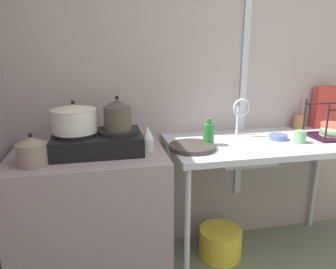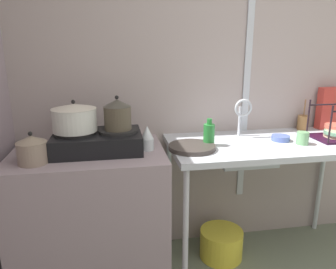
% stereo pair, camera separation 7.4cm
% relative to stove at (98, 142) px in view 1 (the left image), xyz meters
% --- Properties ---
extents(wall_back, '(4.50, 0.10, 2.49)m').
position_rel_stove_xyz_m(wall_back, '(1.27, 0.38, 0.26)').
color(wall_back, '#A0928F').
rests_on(wall_back, ground).
extents(wall_metal_strip, '(0.05, 0.01, 1.99)m').
position_rel_stove_xyz_m(wall_metal_strip, '(1.10, 0.32, 0.39)').
color(wall_metal_strip, '#B6BCC6').
extents(counter_concrete, '(0.94, 0.65, 0.92)m').
position_rel_stove_xyz_m(counter_concrete, '(-0.06, 0.00, -0.52)').
color(counter_concrete, gray).
rests_on(counter_concrete, ground).
extents(counter_sink, '(1.39, 0.65, 0.92)m').
position_rel_stove_xyz_m(counter_sink, '(1.16, 0.00, -0.13)').
color(counter_sink, '#B6BCC6').
rests_on(counter_sink, ground).
extents(stove, '(0.54, 0.37, 0.13)m').
position_rel_stove_xyz_m(stove, '(0.00, 0.00, 0.00)').
color(stove, black).
rests_on(stove, counter_concrete).
extents(pot_on_left_burner, '(0.27, 0.27, 0.19)m').
position_rel_stove_xyz_m(pot_on_left_burner, '(-0.13, 0.00, 0.15)').
color(pot_on_left_burner, silver).
rests_on(pot_on_left_burner, stove).
extents(pot_on_right_burner, '(0.17, 0.17, 0.21)m').
position_rel_stove_xyz_m(pot_on_right_burner, '(0.13, 0.00, 0.16)').
color(pot_on_right_burner, '#4D4435').
rests_on(pot_on_right_burner, stove).
extents(pot_beside_stove, '(0.17, 0.17, 0.18)m').
position_rel_stove_xyz_m(pot_beside_stove, '(-0.35, -0.16, 0.02)').
color(pot_beside_stove, gray).
rests_on(pot_beside_stove, counter_concrete).
extents(percolator, '(0.08, 0.08, 0.16)m').
position_rel_stove_xyz_m(percolator, '(0.31, -0.03, 0.01)').
color(percolator, silver).
rests_on(percolator, counter_concrete).
extents(sink_basin, '(0.38, 0.30, 0.13)m').
position_rel_stove_xyz_m(sink_basin, '(0.97, -0.00, -0.13)').
color(sink_basin, '#B6BCC6').
rests_on(sink_basin, counter_sink).
extents(faucet, '(0.13, 0.07, 0.28)m').
position_rel_stove_xyz_m(faucet, '(1.00, 0.14, 0.13)').
color(faucet, '#B6BCC6').
rests_on(faucet, counter_sink).
extents(frying_pan, '(0.30, 0.30, 0.03)m').
position_rel_stove_xyz_m(frying_pan, '(0.59, -0.07, -0.05)').
color(frying_pan, '#352F2B').
rests_on(frying_pan, counter_sink).
extents(dish_rack, '(0.34, 0.26, 0.26)m').
position_rel_stove_xyz_m(dish_rack, '(1.66, -0.02, -0.01)').
color(dish_rack, black).
rests_on(dish_rack, counter_sink).
extents(cup_by_rack, '(0.08, 0.08, 0.09)m').
position_rel_stove_xyz_m(cup_by_rack, '(1.34, -0.10, -0.02)').
color(cup_by_rack, '#689E68').
rests_on(cup_by_rack, counter_sink).
extents(small_bowl_on_drainboard, '(0.12, 0.12, 0.04)m').
position_rel_stove_xyz_m(small_bowl_on_drainboard, '(1.24, 0.01, -0.05)').
color(small_bowl_on_drainboard, '#4E62AA').
rests_on(small_bowl_on_drainboard, counter_sink).
extents(bottle_by_sink, '(0.07, 0.07, 0.18)m').
position_rel_stove_xyz_m(bottle_by_sink, '(0.71, -0.02, 0.01)').
color(bottle_by_sink, '#247430').
rests_on(bottle_by_sink, counter_sink).
extents(cereal_box, '(0.20, 0.09, 0.33)m').
position_rel_stove_xyz_m(cereal_box, '(1.79, 0.27, 0.10)').
color(cereal_box, '#C43B33').
rests_on(cereal_box, counter_sink).
extents(utensil_jar, '(0.08, 0.08, 0.24)m').
position_rel_stove_xyz_m(utensil_jar, '(1.57, 0.27, -0.01)').
color(utensil_jar, '#9A6C3D').
rests_on(utensil_jar, counter_sink).
extents(bucket_on_floor, '(0.32, 0.32, 0.22)m').
position_rel_stove_xyz_m(bucket_on_floor, '(0.86, 0.06, -0.87)').
color(bucket_on_floor, yellow).
rests_on(bucket_on_floor, ground).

